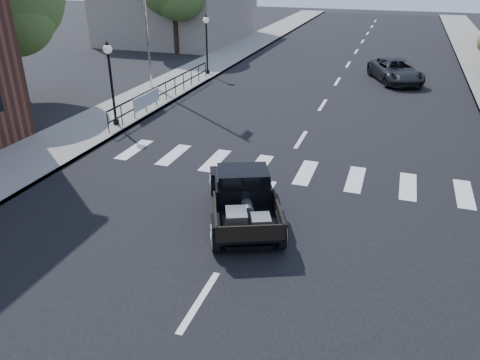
% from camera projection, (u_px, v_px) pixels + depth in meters
% --- Properties ---
extents(ground, '(120.00, 120.00, 0.00)m').
position_uv_depth(ground, '(245.00, 230.00, 12.18)').
color(ground, black).
rests_on(ground, ground).
extents(road, '(14.00, 80.00, 0.02)m').
position_uv_depth(road, '(332.00, 90.00, 25.01)').
color(road, black).
rests_on(road, ground).
extents(road_markings, '(12.00, 60.00, 0.06)m').
position_uv_depth(road_markings, '(315.00, 118.00, 20.74)').
color(road_markings, silver).
rests_on(road_markings, ground).
extents(sidewalk_left, '(3.00, 80.00, 0.15)m').
position_uv_depth(sidewalk_left, '(187.00, 77.00, 27.44)').
color(sidewalk_left, gray).
rests_on(sidewalk_left, ground).
extents(low_building_left, '(10.00, 12.00, 5.00)m').
position_uv_depth(low_building_left, '(180.00, 9.00, 39.40)').
color(low_building_left, gray).
rests_on(low_building_left, ground).
extents(railing, '(0.08, 10.00, 1.00)m').
position_uv_depth(railing, '(166.00, 90.00, 22.57)').
color(railing, black).
rests_on(railing, sidewalk_left).
extents(banner, '(0.04, 2.20, 0.60)m').
position_uv_depth(banner, '(147.00, 105.00, 20.92)').
color(banner, silver).
rests_on(banner, sidewalk_left).
extents(lamp_post_b, '(0.36, 0.36, 3.36)m').
position_uv_depth(lamp_post_b, '(112.00, 84.00, 18.73)').
color(lamp_post_b, black).
rests_on(lamp_post_b, sidewalk_left).
extents(lamp_post_c, '(0.36, 0.36, 3.36)m').
position_uv_depth(lamp_post_c, '(207.00, 45.00, 27.28)').
color(lamp_post_c, black).
rests_on(lamp_post_c, sidewalk_left).
extents(big_tree_near, '(5.24, 5.24, 7.69)m').
position_uv_depth(big_tree_near, '(10.00, 20.00, 21.43)').
color(big_tree_near, '#426129').
rests_on(big_tree_near, ground).
extents(hotrod_pickup, '(3.38, 4.54, 1.43)m').
position_uv_depth(hotrod_pickup, '(243.00, 196.00, 12.36)').
color(hotrod_pickup, black).
rests_on(hotrod_pickup, ground).
extents(second_car, '(3.62, 4.96, 1.25)m').
position_uv_depth(second_car, '(396.00, 71.00, 26.41)').
color(second_car, black).
rests_on(second_car, ground).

